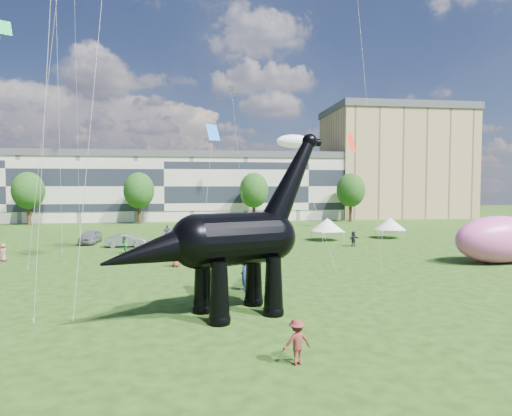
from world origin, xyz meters
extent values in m
plane|color=#16330C|center=(0.00, 0.00, 0.00)|extent=(220.00, 220.00, 0.00)
cube|color=beige|center=(-8.00, 62.00, 6.00)|extent=(78.00, 11.00, 12.00)
cube|color=tan|center=(40.00, 65.00, 11.00)|extent=(28.00, 18.00, 22.00)
cylinder|color=#382314|center=(-30.00, 53.00, 1.60)|extent=(0.56, 0.56, 3.20)
ellipsoid|color=#14380F|center=(-30.00, 53.00, 6.32)|extent=(5.20, 5.20, 6.24)
cylinder|color=#382314|center=(-12.00, 53.00, 1.60)|extent=(0.56, 0.56, 3.20)
ellipsoid|color=#14380F|center=(-12.00, 53.00, 6.32)|extent=(5.20, 5.20, 6.24)
cylinder|color=#382314|center=(8.00, 53.00, 1.60)|extent=(0.56, 0.56, 3.20)
ellipsoid|color=#14380F|center=(8.00, 53.00, 6.32)|extent=(5.20, 5.20, 6.24)
cylinder|color=#382314|center=(26.00, 53.00, 1.60)|extent=(0.56, 0.56, 3.20)
ellipsoid|color=#14380F|center=(26.00, 53.00, 6.32)|extent=(5.20, 5.20, 6.24)
cone|color=black|center=(-0.75, -2.49, 1.50)|extent=(1.33, 1.33, 3.00)
sphere|color=black|center=(-0.75, -2.49, 0.18)|extent=(1.10, 1.10, 1.10)
cone|color=black|center=(-1.51, -0.42, 1.50)|extent=(1.33, 1.33, 3.00)
sphere|color=black|center=(-1.51, -0.42, 0.18)|extent=(1.10, 1.10, 1.10)
cone|color=black|center=(2.07, -1.44, 1.50)|extent=(1.33, 1.33, 3.00)
sphere|color=black|center=(2.07, -1.44, 0.18)|extent=(1.10, 1.10, 1.10)
cone|color=black|center=(1.30, 0.62, 1.50)|extent=(1.33, 1.33, 3.00)
sphere|color=black|center=(1.30, 0.62, 0.18)|extent=(1.10, 1.10, 1.10)
cylinder|color=black|center=(0.18, -0.97, 3.90)|extent=(4.88, 3.99, 2.70)
sphere|color=black|center=(-1.78, -1.70, 3.90)|extent=(2.70, 2.70, 2.70)
sphere|color=black|center=(2.15, -0.24, 3.90)|extent=(2.60, 2.60, 2.60)
cone|color=black|center=(3.29, 0.19, 6.79)|extent=(4.05, 2.72, 5.29)
sphere|color=black|center=(4.44, 0.61, 9.09)|extent=(0.84, 0.84, 0.84)
cylinder|color=black|center=(4.72, 0.72, 9.04)|extent=(0.81, 0.66, 0.44)
cone|color=black|center=(-3.72, -2.42, 3.56)|extent=(5.69, 3.81, 2.94)
imported|color=#B0B0B5|center=(-14.07, 28.00, 0.79)|extent=(1.98, 4.66, 1.57)
imported|color=slate|center=(-9.54, 24.60, 0.69)|extent=(4.22, 1.51, 1.38)
imported|color=white|center=(2.17, 23.52, 0.80)|extent=(5.93, 3.08, 1.60)
imported|color=#595960|center=(0.63, 19.02, 0.83)|extent=(2.46, 5.79, 1.66)
cube|color=white|center=(13.62, 27.06, 1.12)|extent=(3.69, 3.69, 0.12)
cone|color=white|center=(13.62, 27.06, 1.94)|extent=(4.68, 4.68, 1.53)
cylinder|color=#999999|center=(12.56, 25.34, 0.56)|extent=(0.06, 0.06, 1.12)
cylinder|color=#999999|center=(15.34, 26.00, 0.56)|extent=(0.06, 0.06, 1.12)
cylinder|color=#999999|center=(11.90, 28.12, 0.56)|extent=(0.06, 0.06, 1.12)
cylinder|color=#999999|center=(14.68, 28.78, 0.56)|extent=(0.06, 0.06, 1.12)
cube|color=silver|center=(22.13, 28.24, 1.08)|extent=(3.33, 3.33, 0.12)
cone|color=silver|center=(22.13, 28.24, 1.87)|extent=(4.22, 4.22, 1.47)
cylinder|color=#999999|center=(20.57, 27.07, 0.54)|extent=(0.06, 0.06, 1.08)
cylinder|color=#999999|center=(23.30, 26.69, 0.54)|extent=(0.06, 0.06, 1.08)
cylinder|color=#999999|center=(20.96, 29.79, 0.54)|extent=(0.06, 0.06, 1.08)
cylinder|color=#999999|center=(23.68, 29.41, 0.54)|extent=(0.06, 0.06, 1.08)
ellipsoid|color=#E157A4|center=(23.65, 10.61, 2.03)|extent=(8.55, 5.03, 4.06)
imported|color=maroon|center=(1.89, -7.51, 0.85)|extent=(1.21, 0.85, 1.70)
imported|color=black|center=(14.97, 21.78, 0.83)|extent=(1.57, 1.24, 1.67)
imported|color=#963825|center=(-3.57, 12.36, 0.81)|extent=(0.90, 0.71, 1.62)
imported|color=#36883C|center=(-8.94, 19.81, 0.92)|extent=(1.02, 1.11, 1.84)
imported|color=#AC5656|center=(-18.63, 16.82, 0.80)|extent=(0.53, 0.80, 1.61)
imported|color=teal|center=(25.19, 33.75, 0.84)|extent=(0.68, 0.74, 1.69)
imported|color=#412C64|center=(-5.57, 29.91, 0.91)|extent=(1.14, 0.68, 1.83)
imported|color=navy|center=(1.12, 4.06, 0.93)|extent=(0.59, 0.76, 1.86)
plane|color=red|center=(20.39, 37.61, 12.89)|extent=(2.24, 2.34, 2.56)
ellipsoid|color=white|center=(6.73, 15.07, 10.60)|extent=(2.66, 3.35, 1.19)
plane|color=blue|center=(-0.37, 17.17, 11.52)|extent=(1.76, 1.42, 1.53)
plane|color=green|center=(-21.39, 24.77, 22.77)|extent=(2.37, 2.01, 1.74)
plane|color=black|center=(3.51, 45.67, 21.77)|extent=(1.49, 1.22, 1.33)
camera|label=1|loc=(-1.66, -22.69, 6.62)|focal=30.00mm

